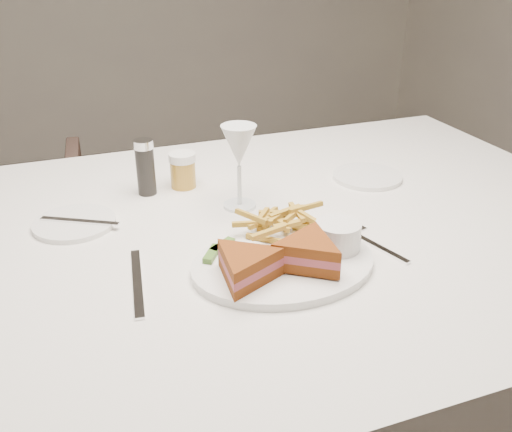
{
  "coord_description": "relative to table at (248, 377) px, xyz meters",
  "views": [
    {
      "loc": [
        0.03,
        -1.07,
        1.26
      ],
      "look_at": [
        0.36,
        -0.2,
        0.8
      ],
      "focal_mm": 40.0,
      "sensor_mm": 36.0,
      "label": 1
    }
  ],
  "objects": [
    {
      "name": "table_setting",
      "position": [
        0.01,
        -0.06,
        0.41
      ],
      "size": [
        0.82,
        0.59,
        0.18
      ],
      "color": "white",
      "rests_on": "table"
    },
    {
      "name": "table",
      "position": [
        0.0,
        0.0,
        0.0
      ],
      "size": [
        1.57,
        1.05,
        0.75
      ],
      "primitive_type": "cube",
      "rotation": [
        0.0,
        0.0,
        0.0
      ],
      "color": "silver",
      "rests_on": "ground"
    },
    {
      "name": "chair_far",
      "position": [
        0.02,
        0.84,
        -0.04
      ],
      "size": [
        0.71,
        0.67,
        0.68
      ],
      "primitive_type": "imported",
      "rotation": [
        0.0,
        0.0,
        3.05
      ],
      "color": "#47332B",
      "rests_on": "ground"
    }
  ]
}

